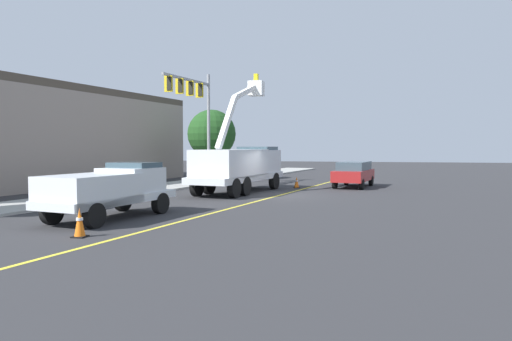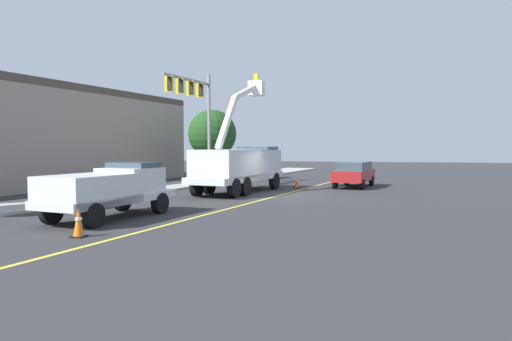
{
  "view_description": "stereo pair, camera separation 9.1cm",
  "coord_description": "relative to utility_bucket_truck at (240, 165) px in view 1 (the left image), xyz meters",
  "views": [
    {
      "loc": [
        -25.29,
        -4.35,
        2.68
      ],
      "look_at": [
        -0.69,
        1.14,
        1.4
      ],
      "focal_mm": 32.84,
      "sensor_mm": 36.0,
      "label": 1
    },
    {
      "loc": [
        -25.27,
        -4.44,
        2.68
      ],
      "look_at": [
        -0.69,
        1.14,
        1.4
      ],
      "focal_mm": 32.84,
      "sensor_mm": 36.0,
      "label": 2
    }
  ],
  "objects": [
    {
      "name": "traffic_cone_leading",
      "position": [
        -14.36,
        1.18,
        -1.19
      ],
      "size": [
        0.4,
        0.4,
        0.88
      ],
      "color": "black",
      "rests_on": "ground"
    },
    {
      "name": "commercial_building_backdrop",
      "position": [
        0.86,
        15.78,
        1.77
      ],
      "size": [
        27.26,
        14.6,
        6.78
      ],
      "color": "gray",
      "rests_on": "ground"
    },
    {
      "name": "utility_bucket_truck",
      "position": [
        0.0,
        0.0,
        0.0
      ],
      "size": [
        8.53,
        4.05,
        7.2
      ],
      "color": "silver",
      "rests_on": "ground"
    },
    {
      "name": "lane_centre_stripe",
      "position": [
        -1.35,
        -2.57,
        -1.61
      ],
      "size": [
        49.07,
        9.92,
        0.01
      ],
      "primitive_type": "cube",
      "rotation": [
        0.0,
        0.0,
        -0.2
      ],
      "color": "yellow",
      "rests_on": "ground"
    },
    {
      "name": "service_pickup_truck",
      "position": [
        -10.93,
        2.18,
        -0.5
      ],
      "size": [
        5.9,
        3.15,
        2.06
      ],
      "color": "silver",
      "rests_on": "ground"
    },
    {
      "name": "sidewalk_far_side",
      "position": [
        0.34,
        5.92,
        -1.56
      ],
      "size": [
        59.55,
        15.25,
        0.12
      ],
      "primitive_type": "cube",
      "rotation": [
        0.0,
        0.0,
        -0.2
      ],
      "color": "#9E9E99",
      "rests_on": "ground"
    },
    {
      "name": "passing_minivan",
      "position": [
        5.04,
        -6.52,
        -0.65
      ],
      "size": [
        5.08,
        2.8,
        1.69
      ],
      "color": "maroon",
      "rests_on": "ground"
    },
    {
      "name": "ground",
      "position": [
        -1.35,
        -2.57,
        -1.62
      ],
      "size": [
        120.0,
        120.0,
        0.0
      ],
      "primitive_type": "plane",
      "color": "#2D2D30"
    },
    {
      "name": "traffic_cone_mid_front",
      "position": [
        3.58,
        -2.89,
        -1.25
      ],
      "size": [
        0.4,
        0.4,
        0.74
      ],
      "color": "black",
      "rests_on": "ground"
    },
    {
      "name": "street_tree_right",
      "position": [
        9.47,
        4.81,
        2.1
      ],
      "size": [
        3.9,
        3.9,
        5.68
      ],
      "color": "brown",
      "rests_on": "ground"
    },
    {
      "name": "traffic_signal_mast",
      "position": [
        3.87,
        4.18,
        4.06
      ],
      "size": [
        5.66,
        1.38,
        7.89
      ],
      "color": "gray",
      "rests_on": "ground"
    }
  ]
}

